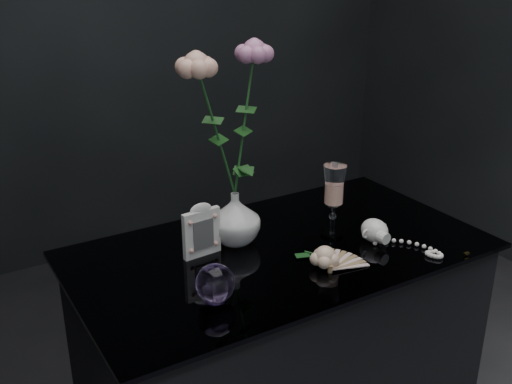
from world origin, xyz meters
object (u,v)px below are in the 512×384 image
paperweight (215,283)px  loose_rose (325,257)px  vase (235,218)px  picture_frame (201,229)px  wine_glass (333,201)px  pearl_jar (375,230)px

paperweight → loose_rose: 0.29m
vase → loose_rose: 0.26m
vase → picture_frame: size_ratio=0.97×
wine_glass → paperweight: 0.44m
vase → pearl_jar: vase is taller
paperweight → loose_rose: size_ratio=0.55×
vase → pearl_jar: 0.36m
loose_rose → pearl_jar: bearing=-2.4°
picture_frame → paperweight: bearing=-113.2°
pearl_jar → wine_glass: bearing=126.2°
wine_glass → paperweight: bearing=-162.8°
paperweight → wine_glass: bearing=17.2°
vase → paperweight: (-0.17, -0.22, -0.03)m
pearl_jar → paperweight: bearing=-179.2°
wine_glass → paperweight: wine_glass is taller
vase → paperweight: size_ratio=1.58×
picture_frame → loose_rose: bearing=-46.8°
paperweight → loose_rose: (0.29, 0.00, -0.02)m
paperweight → picture_frame: bearing=71.4°
wine_glass → pearl_jar: size_ratio=0.87×
loose_rose → pearl_jar: size_ratio=0.69×
picture_frame → wine_glass: bearing=-17.0°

